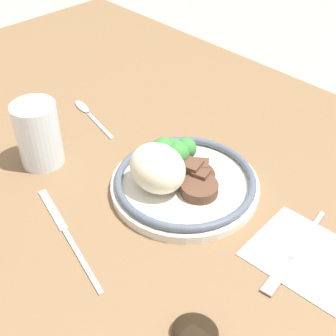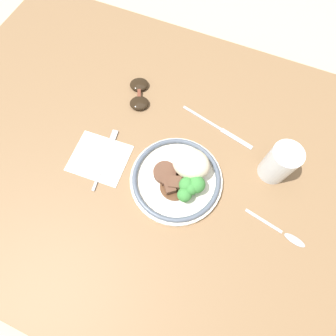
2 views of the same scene
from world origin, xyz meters
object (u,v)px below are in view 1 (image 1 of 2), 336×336
(juice_glass, at_px, (39,138))
(fork, at_px, (292,257))
(knife, at_px, (66,233))
(spoon, at_px, (86,111))
(plate, at_px, (179,175))

(juice_glass, bearing_deg, fork, -163.42)
(knife, relative_size, spoon, 1.43)
(plate, distance_m, knife, 0.19)
(juice_glass, xyz_separation_m, spoon, (0.08, -0.14, -0.05))
(fork, bearing_deg, juice_glass, -82.32)
(spoon, bearing_deg, fork, -171.38)
(fork, relative_size, spoon, 1.14)
(plate, bearing_deg, knife, 76.86)
(plate, relative_size, juice_glass, 2.11)
(plate, height_order, spoon, plate)
(plate, bearing_deg, spoon, -5.74)
(spoon, bearing_deg, knife, 149.55)
(knife, bearing_deg, fork, -129.42)
(plate, distance_m, spoon, 0.28)
(plate, xyz_separation_m, fork, (-0.21, -0.01, -0.02))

